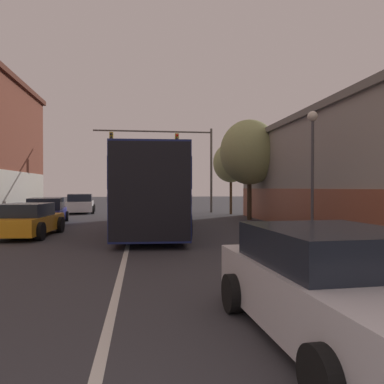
{
  "coord_description": "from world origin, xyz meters",
  "views": [
    {
      "loc": [
        0.45,
        -0.9,
        1.89
      ],
      "look_at": [
        2.56,
        14.7,
        1.71
      ],
      "focal_mm": 35.0,
      "sensor_mm": 36.0,
      "label": 1
    }
  ],
  "objects_px": {
    "bus": "(154,188)",
    "parked_car_left_mid": "(47,212)",
    "street_lamp": "(312,159)",
    "hatchback_foreground": "(338,287)",
    "parked_car_left_near": "(80,204)",
    "parked_car_left_far": "(28,220)",
    "street_tree_far": "(231,163)",
    "traffic_signal_gantry": "(176,151)",
    "street_tree_near": "(249,152)"
  },
  "relations": [
    {
      "from": "bus",
      "to": "parked_car_left_mid",
      "type": "xyz_separation_m",
      "value": [
        -5.44,
        3.05,
        -1.24
      ]
    },
    {
      "from": "bus",
      "to": "street_lamp",
      "type": "bearing_deg",
      "value": -128.4
    },
    {
      "from": "hatchback_foreground",
      "to": "parked_car_left_near",
      "type": "bearing_deg",
      "value": 12.82
    },
    {
      "from": "parked_car_left_mid",
      "to": "street_lamp",
      "type": "xyz_separation_m",
      "value": [
        10.83,
        -7.8,
        2.25
      ]
    },
    {
      "from": "parked_car_left_far",
      "to": "street_lamp",
      "type": "xyz_separation_m",
      "value": [
        10.31,
        -2.78,
        2.27
      ]
    },
    {
      "from": "hatchback_foreground",
      "to": "street_lamp",
      "type": "bearing_deg",
      "value": -26.51
    },
    {
      "from": "parked_car_left_mid",
      "to": "street_lamp",
      "type": "bearing_deg",
      "value": -132.92
    },
    {
      "from": "hatchback_foreground",
      "to": "street_tree_far",
      "type": "distance_m",
      "value": 22.38
    },
    {
      "from": "parked_car_left_near",
      "to": "traffic_signal_gantry",
      "type": "distance_m",
      "value": 8.31
    },
    {
      "from": "hatchback_foreground",
      "to": "street_tree_near",
      "type": "height_order",
      "value": "street_tree_near"
    },
    {
      "from": "bus",
      "to": "parked_car_left_mid",
      "type": "bearing_deg",
      "value": 63.6
    },
    {
      "from": "bus",
      "to": "parked_car_left_mid",
      "type": "relative_size",
      "value": 2.51
    },
    {
      "from": "parked_car_left_near",
      "to": "street_tree_far",
      "type": "height_order",
      "value": "street_tree_far"
    },
    {
      "from": "parked_car_left_near",
      "to": "street_tree_near",
      "type": "xyz_separation_m",
      "value": [
        10.87,
        -7.79,
        3.3
      ]
    },
    {
      "from": "hatchback_foreground",
      "to": "parked_car_left_mid",
      "type": "bearing_deg",
      "value": 21.71
    },
    {
      "from": "parked_car_left_mid",
      "to": "street_tree_near",
      "type": "relative_size",
      "value": 0.82
    },
    {
      "from": "hatchback_foreground",
      "to": "parked_car_left_mid",
      "type": "xyz_separation_m",
      "value": [
        -7.29,
        15.9,
        -0.01
      ]
    },
    {
      "from": "bus",
      "to": "street_tree_far",
      "type": "distance_m",
      "value": 10.84
    },
    {
      "from": "bus",
      "to": "parked_car_left_near",
      "type": "relative_size",
      "value": 2.76
    },
    {
      "from": "bus",
      "to": "street_tree_far",
      "type": "relative_size",
      "value": 2.39
    },
    {
      "from": "parked_car_left_near",
      "to": "traffic_signal_gantry",
      "type": "xyz_separation_m",
      "value": [
        7.21,
        -0.8,
        4.04
      ]
    },
    {
      "from": "parked_car_left_far",
      "to": "traffic_signal_gantry",
      "type": "height_order",
      "value": "traffic_signal_gantry"
    },
    {
      "from": "parked_car_left_mid",
      "to": "street_tree_far",
      "type": "bearing_deg",
      "value": -69.36
    },
    {
      "from": "traffic_signal_gantry",
      "to": "street_lamp",
      "type": "height_order",
      "value": "traffic_signal_gantry"
    },
    {
      "from": "hatchback_foreground",
      "to": "traffic_signal_gantry",
      "type": "xyz_separation_m",
      "value": [
        0.22,
        23.99,
        4.06
      ]
    },
    {
      "from": "street_lamp",
      "to": "street_tree_far",
      "type": "height_order",
      "value": "street_tree_far"
    },
    {
      "from": "street_tree_near",
      "to": "street_tree_far",
      "type": "height_order",
      "value": "street_tree_near"
    },
    {
      "from": "parked_car_left_mid",
      "to": "street_tree_near",
      "type": "xyz_separation_m",
      "value": [
        11.17,
        1.09,
        3.33
      ]
    },
    {
      "from": "traffic_signal_gantry",
      "to": "street_tree_far",
      "type": "height_order",
      "value": "traffic_signal_gantry"
    },
    {
      "from": "parked_car_left_near",
      "to": "street_tree_near",
      "type": "distance_m",
      "value": 13.78
    },
    {
      "from": "street_lamp",
      "to": "bus",
      "type": "bearing_deg",
      "value": 138.68
    },
    {
      "from": "street_tree_far",
      "to": "parked_car_left_far",
      "type": "bearing_deg",
      "value": -134.4
    },
    {
      "from": "hatchback_foreground",
      "to": "parked_car_left_mid",
      "type": "relative_size",
      "value": 0.88
    },
    {
      "from": "parked_car_left_far",
      "to": "street_tree_far",
      "type": "distance_m",
      "value": 15.61
    },
    {
      "from": "parked_car_left_near",
      "to": "bus",
      "type": "bearing_deg",
      "value": -162.27
    },
    {
      "from": "traffic_signal_gantry",
      "to": "street_tree_near",
      "type": "height_order",
      "value": "traffic_signal_gantry"
    },
    {
      "from": "traffic_signal_gantry",
      "to": "street_tree_near",
      "type": "distance_m",
      "value": 7.93
    },
    {
      "from": "parked_car_left_near",
      "to": "parked_car_left_mid",
      "type": "relative_size",
      "value": 0.91
    },
    {
      "from": "hatchback_foreground",
      "to": "parked_car_left_far",
      "type": "height_order",
      "value": "hatchback_foreground"
    },
    {
      "from": "parked_car_left_near",
      "to": "traffic_signal_gantry",
      "type": "relative_size",
      "value": 0.49
    },
    {
      "from": "bus",
      "to": "street_tree_far",
      "type": "bearing_deg",
      "value": -29.91
    },
    {
      "from": "parked_car_left_far",
      "to": "street_tree_far",
      "type": "xyz_separation_m",
      "value": [
        10.71,
        10.94,
        3.06
      ]
    },
    {
      "from": "bus",
      "to": "street_lamp",
      "type": "xyz_separation_m",
      "value": [
        5.39,
        -4.74,
        1.01
      ]
    },
    {
      "from": "parked_car_left_mid",
      "to": "street_lamp",
      "type": "distance_m",
      "value": 13.53
    },
    {
      "from": "parked_car_left_near",
      "to": "street_tree_far",
      "type": "distance_m",
      "value": 11.72
    },
    {
      "from": "traffic_signal_gantry",
      "to": "parked_car_left_far",
      "type": "bearing_deg",
      "value": -118.09
    },
    {
      "from": "street_lamp",
      "to": "traffic_signal_gantry",
      "type": "bearing_deg",
      "value": 101.79
    },
    {
      "from": "street_lamp",
      "to": "street_tree_near",
      "type": "xyz_separation_m",
      "value": [
        0.34,
        8.89,
        1.09
      ]
    },
    {
      "from": "street_tree_far",
      "to": "street_lamp",
      "type": "bearing_deg",
      "value": -91.68
    },
    {
      "from": "parked_car_left_near",
      "to": "traffic_signal_gantry",
      "type": "height_order",
      "value": "traffic_signal_gantry"
    }
  ]
}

